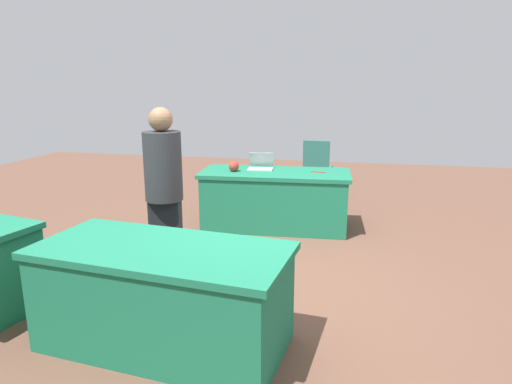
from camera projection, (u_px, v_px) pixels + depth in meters
The scene contains 8 objects.
ground_plane at pixel (262, 298), 3.86m from camera, with size 14.40×14.40×0.00m, color brown.
table_foreground at pixel (275, 199), 5.71m from camera, with size 1.92×0.92×0.73m.
table_mid_left at pixel (164, 296), 3.10m from camera, with size 1.83×1.00×0.73m.
chair_tucked_left at pixel (317, 165), 7.18m from camera, with size 0.47×0.47×0.95m.
person_attendee_browsing at pixel (164, 187), 4.03m from camera, with size 0.40×0.40×1.62m.
laptop_silver at pixel (261, 166), 5.78m from camera, with size 0.35×0.32×0.21m.
yarn_ball at pixel (234, 166), 5.62m from camera, with size 0.13×0.13×0.13m, color #B2382D.
scissors_red at pixel (318, 172), 5.58m from camera, with size 0.18×0.04×0.01m, color red.
Camera 1 is at (-0.70, 3.46, 1.81)m, focal length 31.16 mm.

